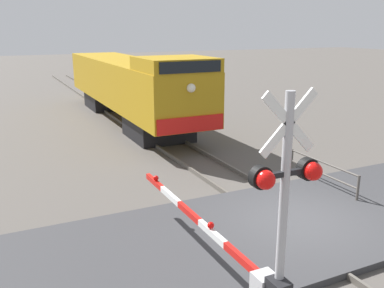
# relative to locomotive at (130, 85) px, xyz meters

# --- Properties ---
(ground_plane) EXTENTS (160.00, 160.00, 0.00)m
(ground_plane) POSITION_rel_locomotive_xyz_m (0.00, -14.56, -2.05)
(ground_plane) COLOR #514C47
(rail_track_left) EXTENTS (0.08, 80.00, 0.15)m
(rail_track_left) POSITION_rel_locomotive_xyz_m (-0.72, -14.56, -1.98)
(rail_track_left) COLOR #59544C
(rail_track_left) RESTS_ON ground_plane
(rail_track_right) EXTENTS (0.08, 80.00, 0.15)m
(rail_track_right) POSITION_rel_locomotive_xyz_m (0.72, -14.56, -1.98)
(rail_track_right) COLOR #59544C
(rail_track_right) RESTS_ON ground_plane
(road_surface) EXTENTS (36.00, 4.98, 0.17)m
(road_surface) POSITION_rel_locomotive_xyz_m (0.00, -14.56, -1.97)
(road_surface) COLOR #38383A
(road_surface) RESTS_ON ground_plane
(locomotive) EXTENTS (3.06, 16.38, 3.94)m
(locomotive) POSITION_rel_locomotive_xyz_m (0.00, 0.00, 0.00)
(locomotive) COLOR black
(locomotive) RESTS_ON ground_plane
(crossing_signal) EXTENTS (1.18, 0.33, 4.32)m
(crossing_signal) POSITION_rel_locomotive_xyz_m (-3.36, -18.10, 0.66)
(crossing_signal) COLOR #ADADB2
(crossing_signal) RESTS_ON ground_plane
(crossing_gate) EXTENTS (0.36, 6.07, 1.39)m
(crossing_gate) POSITION_rel_locomotive_xyz_m (-3.41, -17.02, -1.18)
(crossing_gate) COLOR silver
(crossing_gate) RESTS_ON ground_plane
(guard_railing) EXTENTS (0.08, 3.14, 0.95)m
(guard_railing) POSITION_rel_locomotive_xyz_m (2.41, -12.75, -1.42)
(guard_railing) COLOR #4C4742
(guard_railing) RESTS_ON ground_plane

